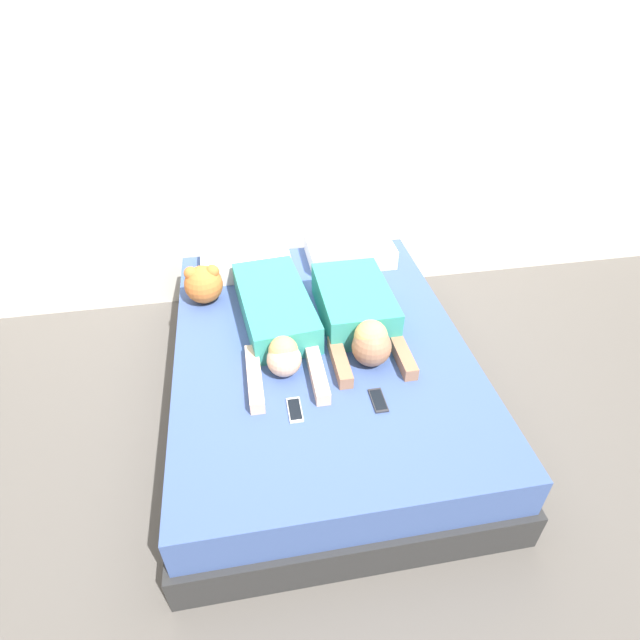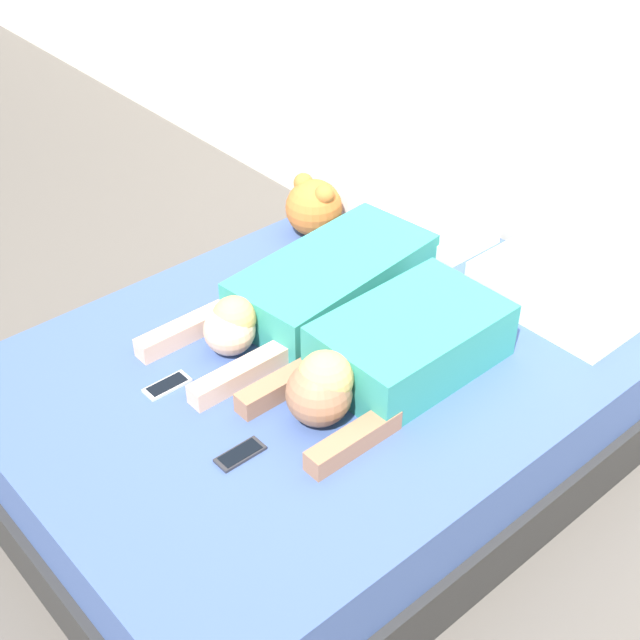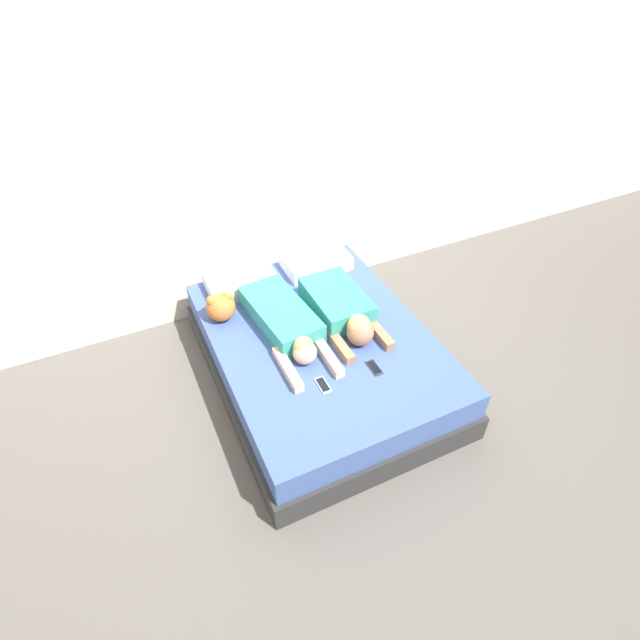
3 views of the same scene
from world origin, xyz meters
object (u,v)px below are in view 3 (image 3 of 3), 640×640
at_px(bed, 320,356).
at_px(person_left, 285,322).
at_px(person_right, 342,310).
at_px(plush_toy, 221,306).
at_px(pillow_head_right, 316,261).
at_px(cell_phone_right, 374,368).
at_px(pillow_head_left, 241,281).
at_px(cell_phone_left, 323,385).

bearing_deg(bed, person_left, 144.44).
bearing_deg(person_right, bed, -159.39).
bearing_deg(plush_toy, person_left, -41.36).
xyz_separation_m(pillow_head_right, cell_phone_right, (-0.16, -1.33, -0.06)).
xyz_separation_m(pillow_head_right, plush_toy, (-0.98, -0.33, 0.06)).
bearing_deg(pillow_head_left, cell_phone_left, -83.52).
bearing_deg(person_left, pillow_head_right, 49.76).
relative_size(bed, pillow_head_left, 3.77).
bearing_deg(cell_phone_left, pillow_head_left, 96.48).
relative_size(person_left, cell_phone_right, 7.42).
relative_size(person_right, cell_phone_right, 5.78).
xyz_separation_m(bed, cell_phone_left, (-0.21, -0.48, 0.24)).
relative_size(pillow_head_left, plush_toy, 2.37).
bearing_deg(bed, pillow_head_left, 112.95).
bearing_deg(person_right, person_left, 171.21).
bearing_deg(cell_phone_right, pillow_head_left, 112.66).
bearing_deg(cell_phone_right, bed, 112.17).
bearing_deg(pillow_head_right, person_left, -130.24).
distance_m(pillow_head_left, cell_phone_left, 1.33).
distance_m(pillow_head_left, person_right, 0.96).
distance_m(bed, pillow_head_right, 0.96).
bearing_deg(person_left, plush_toy, 138.64).
relative_size(pillow_head_left, person_left, 0.50).
distance_m(pillow_head_right, person_right, 0.76).
height_order(pillow_head_left, person_right, person_right).
bearing_deg(person_left, person_right, -8.79).
xyz_separation_m(cell_phone_left, plush_toy, (-0.42, 0.99, 0.12)).
distance_m(person_left, cell_phone_right, 0.78).
relative_size(bed, plush_toy, 8.95).
relative_size(cell_phone_right, plush_toy, 0.63).
relative_size(pillow_head_right, plush_toy, 2.37).
bearing_deg(person_right, cell_phone_left, -127.67).
height_order(cell_phone_left, plush_toy, plush_toy).
bearing_deg(cell_phone_right, plush_toy, 129.40).
xyz_separation_m(person_left, person_right, (0.45, -0.07, 0.02)).
xyz_separation_m(pillow_head_left, cell_phone_left, (0.15, -1.32, -0.06)).
distance_m(pillow_head_right, cell_phone_left, 1.44).
relative_size(pillow_head_right, cell_phone_left, 3.74).
bearing_deg(person_right, pillow_head_left, 128.08).
height_order(pillow_head_left, cell_phone_left, pillow_head_left).
bearing_deg(cell_phone_right, person_left, 122.99).
bearing_deg(plush_toy, cell_phone_left, -67.16).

